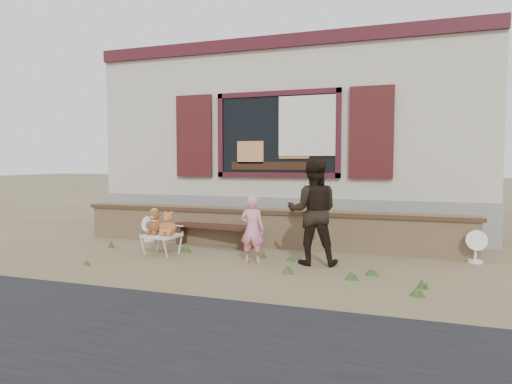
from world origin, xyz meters
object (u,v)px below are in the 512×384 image
(bench, at_px, (214,230))
(teddy_bear_right, at_px, (169,223))
(adult, at_px, (313,211))
(teddy_bear_left, at_px, (155,221))
(folding_chair, at_px, (162,236))
(child, at_px, (252,229))

(bench, xyz_separation_m, teddy_bear_right, (-0.41, -0.87, 0.24))
(teddy_bear_right, bearing_deg, adult, 10.16)
(bench, relative_size, teddy_bear_left, 3.81)
(teddy_bear_left, bearing_deg, bench, 57.94)
(bench, xyz_separation_m, folding_chair, (-0.55, -0.86, 0.01))
(teddy_bear_left, xyz_separation_m, adult, (2.61, 0.07, 0.25))
(teddy_bear_left, height_order, adult, adult)
(bench, bearing_deg, folding_chair, -115.24)
(bench, xyz_separation_m, teddy_bear_left, (-0.69, -0.84, 0.24))
(bench, relative_size, folding_chair, 2.68)
(folding_chair, bearing_deg, teddy_bear_right, -0.00)
(folding_chair, relative_size, teddy_bear_right, 1.47)
(bench, height_order, teddy_bear_right, teddy_bear_right)
(teddy_bear_right, distance_m, child, 1.47)
(folding_chair, bearing_deg, adult, 9.59)
(teddy_bear_left, relative_size, teddy_bear_right, 1.03)
(teddy_bear_right, bearing_deg, child, 3.67)
(child, bearing_deg, teddy_bear_left, -3.33)
(teddy_bear_left, bearing_deg, child, 3.08)
(folding_chair, relative_size, adult, 0.37)
(teddy_bear_left, bearing_deg, teddy_bear_right, -0.00)
(folding_chair, bearing_deg, bench, 64.64)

